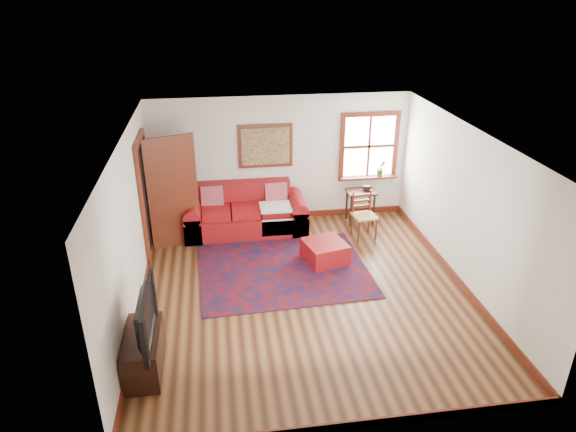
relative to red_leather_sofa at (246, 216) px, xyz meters
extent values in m
plane|color=#3B1F10|center=(0.75, -2.30, -0.30)|extent=(5.50, 5.50, 0.00)
cube|color=silver|center=(0.75, 0.45, 0.95)|extent=(5.00, 0.04, 2.50)
cube|color=silver|center=(0.75, -5.05, 0.95)|extent=(5.00, 0.04, 2.50)
cube|color=silver|center=(-1.75, -2.30, 0.95)|extent=(0.04, 5.50, 2.50)
cube|color=silver|center=(3.25, -2.30, 0.95)|extent=(0.04, 5.50, 2.50)
cube|color=white|center=(0.75, -2.30, 2.20)|extent=(5.00, 5.50, 0.04)
cube|color=#5F2414|center=(0.75, 0.43, -0.24)|extent=(5.00, 0.03, 0.12)
cube|color=#5F2414|center=(-1.74, -2.30, -0.24)|extent=(0.03, 5.50, 0.12)
cube|color=#5F2414|center=(3.23, -2.30, -0.24)|extent=(0.03, 5.50, 0.12)
cube|color=white|center=(2.50, 0.43, 1.15)|extent=(1.00, 0.02, 1.20)
cube|color=#5F2414|center=(2.50, 0.42, 1.80)|extent=(1.18, 0.06, 0.09)
cube|color=#5F2414|center=(2.50, 0.42, 0.51)|extent=(1.18, 0.06, 0.09)
cube|color=#5F2414|center=(1.95, 0.42, 1.15)|extent=(0.09, 0.06, 1.20)
cube|color=#5F2414|center=(3.04, 0.42, 1.15)|extent=(0.09, 0.06, 1.20)
cube|color=#5F2414|center=(2.50, 0.42, 1.15)|extent=(1.00, 0.04, 0.05)
cube|color=#5F2414|center=(2.50, 0.35, 0.53)|extent=(1.15, 0.20, 0.04)
imported|color=#376B25|center=(2.75, 0.33, 0.72)|extent=(0.18, 0.15, 0.33)
cube|color=black|center=(-1.74, -0.70, 0.73)|extent=(0.02, 0.90, 2.05)
cube|color=#5F2414|center=(-1.71, -1.20, 0.73)|extent=(0.06, 0.09, 2.05)
cube|color=#5F2414|center=(-1.71, -0.21, 0.73)|extent=(0.06, 0.09, 2.05)
cube|color=#5F2414|center=(-1.71, -0.70, 1.80)|extent=(0.06, 1.08, 0.09)
cube|color=#5F2414|center=(-1.29, -0.41, 0.73)|extent=(0.86, 0.35, 2.05)
cube|color=silver|center=(-1.29, -0.41, 0.83)|extent=(0.56, 0.22, 1.33)
cube|color=#5F2414|center=(0.45, 0.42, 1.25)|extent=(1.05, 0.04, 0.85)
cube|color=tan|center=(0.45, 0.39, 1.25)|extent=(0.92, 0.03, 0.72)
cube|color=#590C0F|center=(0.50, -1.62, -0.29)|extent=(2.89, 2.36, 0.02)
cube|color=maroon|center=(0.00, -0.06, -0.10)|extent=(2.31, 0.95, 0.40)
cube|color=maroon|center=(0.00, 0.29, 0.35)|extent=(1.79, 0.26, 0.50)
cube|color=maroon|center=(-1.00, -0.06, -0.05)|extent=(0.32, 0.95, 0.50)
cube|color=maroon|center=(0.99, -0.06, -0.05)|extent=(0.32, 0.95, 0.50)
cube|color=orange|center=(-0.62, 0.12, 0.38)|extent=(0.42, 0.21, 0.44)
cube|color=orange|center=(0.61, 0.12, 0.38)|extent=(0.42, 0.21, 0.44)
cube|color=silver|center=(0.55, -0.24, 0.26)|extent=(0.58, 0.52, 0.04)
cube|color=maroon|center=(1.26, -1.43, -0.11)|extent=(0.80, 0.80, 0.38)
cube|color=black|center=(2.28, 0.03, 0.35)|extent=(0.56, 0.42, 0.04)
cylinder|color=black|center=(2.05, -0.14, 0.02)|extent=(0.04, 0.04, 0.63)
cylinder|color=black|center=(2.51, -0.14, 0.02)|extent=(0.04, 0.04, 0.63)
cylinder|color=black|center=(2.05, 0.20, 0.02)|extent=(0.04, 0.04, 0.63)
cylinder|color=black|center=(2.51, 0.20, 0.02)|extent=(0.04, 0.04, 0.63)
cube|color=tan|center=(2.17, -0.63, 0.14)|extent=(0.46, 0.44, 0.04)
cylinder|color=#5F2414|center=(2.02, -0.81, -0.09)|extent=(0.04, 0.04, 0.42)
cylinder|color=#5F2414|center=(2.37, -0.77, -0.09)|extent=(0.04, 0.04, 0.42)
cylinder|color=#5F2414|center=(1.98, -0.49, 0.14)|extent=(0.04, 0.04, 0.88)
cylinder|color=#5F2414|center=(2.32, -0.44, 0.14)|extent=(0.04, 0.04, 0.88)
cube|color=#5F2414|center=(2.15, -0.46, 0.38)|extent=(0.35, 0.08, 0.26)
cube|color=black|center=(-1.52, -3.74, -0.04)|extent=(0.43, 0.96, 0.53)
imported|color=black|center=(-1.50, -3.82, 0.55)|extent=(0.15, 1.11, 0.64)
cylinder|color=silver|center=(-1.47, -3.31, 0.32)|extent=(0.12, 0.12, 0.18)
cylinder|color=#FFA53F|center=(-1.47, -3.31, 0.29)|extent=(0.07, 0.07, 0.12)
camera|label=1|loc=(-0.48, -8.98, 4.17)|focal=32.00mm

